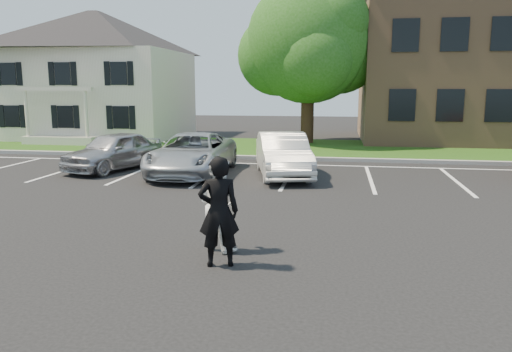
{
  "coord_description": "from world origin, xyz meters",
  "views": [
    {
      "loc": [
        1.69,
        -9.18,
        3.09
      ],
      "look_at": [
        0.0,
        1.0,
        1.25
      ],
      "focal_mm": 35.0,
      "sensor_mm": 36.0,
      "label": 1
    }
  ],
  "objects_px": {
    "car_silver_minivan": "(192,154)",
    "car_white_sedan": "(283,155)",
    "tree": "(310,44)",
    "man_black_suit": "(219,212)",
    "man_white_shirt": "(218,204)",
    "house": "(98,75)",
    "car_silver_west": "(114,151)"
  },
  "relations": [
    {
      "from": "car_silver_minivan",
      "to": "car_white_sedan",
      "type": "xyz_separation_m",
      "value": [
        3.25,
        0.14,
        0.02
      ]
    },
    {
      "from": "tree",
      "to": "man_black_suit",
      "type": "distance_m",
      "value": 19.95
    },
    {
      "from": "man_black_suit",
      "to": "man_white_shirt",
      "type": "bearing_deg",
      "value": -93.34
    },
    {
      "from": "man_black_suit",
      "to": "car_white_sedan",
      "type": "bearing_deg",
      "value": -108.05
    },
    {
      "from": "tree",
      "to": "car_white_sedan",
      "type": "height_order",
      "value": "tree"
    },
    {
      "from": "man_white_shirt",
      "to": "house",
      "type": "bearing_deg",
      "value": -28.57
    },
    {
      "from": "tree",
      "to": "man_white_shirt",
      "type": "height_order",
      "value": "tree"
    },
    {
      "from": "man_black_suit",
      "to": "car_white_sedan",
      "type": "xyz_separation_m",
      "value": [
        0.11,
        9.09,
        -0.22
      ]
    },
    {
      "from": "car_silver_west",
      "to": "man_black_suit",
      "type": "bearing_deg",
      "value": -37.7
    },
    {
      "from": "tree",
      "to": "car_silver_minivan",
      "type": "height_order",
      "value": "tree"
    },
    {
      "from": "house",
      "to": "car_silver_minivan",
      "type": "distance_m",
      "value": 15.68
    },
    {
      "from": "man_black_suit",
      "to": "car_silver_minivan",
      "type": "relative_size",
      "value": 0.37
    },
    {
      "from": "house",
      "to": "car_silver_west",
      "type": "bearing_deg",
      "value": -61.38
    },
    {
      "from": "man_white_shirt",
      "to": "car_white_sedan",
      "type": "distance_m",
      "value": 8.22
    },
    {
      "from": "house",
      "to": "man_black_suit",
      "type": "relative_size",
      "value": 5.29
    },
    {
      "from": "tree",
      "to": "car_silver_minivan",
      "type": "distance_m",
      "value": 12.0
    },
    {
      "from": "car_silver_west",
      "to": "car_silver_minivan",
      "type": "height_order",
      "value": "car_silver_minivan"
    },
    {
      "from": "tree",
      "to": "man_black_suit",
      "type": "bearing_deg",
      "value": -91.1
    },
    {
      "from": "man_black_suit",
      "to": "car_silver_west",
      "type": "distance_m",
      "value": 11.35
    },
    {
      "from": "house",
      "to": "car_silver_west",
      "type": "relative_size",
      "value": 2.43
    },
    {
      "from": "tree",
      "to": "man_black_suit",
      "type": "height_order",
      "value": "tree"
    },
    {
      "from": "man_black_suit",
      "to": "car_silver_minivan",
      "type": "distance_m",
      "value": 9.49
    },
    {
      "from": "car_white_sedan",
      "to": "house",
      "type": "bearing_deg",
      "value": 123.64
    },
    {
      "from": "tree",
      "to": "car_white_sedan",
      "type": "relative_size",
      "value": 1.92
    },
    {
      "from": "house",
      "to": "man_white_shirt",
      "type": "distance_m",
      "value": 23.86
    },
    {
      "from": "man_black_suit",
      "to": "car_silver_west",
      "type": "relative_size",
      "value": 0.46
    },
    {
      "from": "tree",
      "to": "car_silver_west",
      "type": "bearing_deg",
      "value": -123.77
    },
    {
      "from": "man_black_suit",
      "to": "car_silver_west",
      "type": "height_order",
      "value": "man_black_suit"
    },
    {
      "from": "man_white_shirt",
      "to": "tree",
      "type": "bearing_deg",
      "value": -62.16
    },
    {
      "from": "car_silver_minivan",
      "to": "car_white_sedan",
      "type": "relative_size",
      "value": 1.15
    },
    {
      "from": "house",
      "to": "man_white_shirt",
      "type": "relative_size",
      "value": 5.78
    },
    {
      "from": "house",
      "to": "tree",
      "type": "relative_size",
      "value": 1.17
    }
  ]
}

